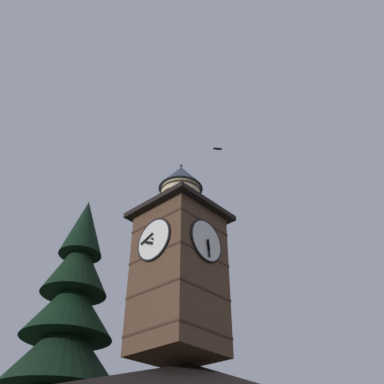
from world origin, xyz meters
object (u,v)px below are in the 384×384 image
object	(u,v)px
pine_tree_behind	(58,383)
flying_bird_high	(218,149)
clock_tower	(179,261)
moon	(84,362)

from	to	relation	value
pine_tree_behind	flying_bird_high	xyz separation A→B (m)	(-7.23, 3.35, 15.69)
clock_tower	moon	xyz separation A→B (m)	(-18.38, -33.44, 4.63)
pine_tree_behind	moon	bearing A→B (deg)	-125.73
flying_bird_high	moon	bearing A→B (deg)	-112.78
moon	pine_tree_behind	bearing A→B (deg)	54.27
moon	flying_bird_high	bearing A→B (deg)	67.22
moon	flying_bird_high	world-z (taller)	flying_bird_high
pine_tree_behind	clock_tower	bearing A→B (deg)	117.38
clock_tower	pine_tree_behind	bearing A→B (deg)	-62.62
clock_tower	moon	world-z (taller)	moon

